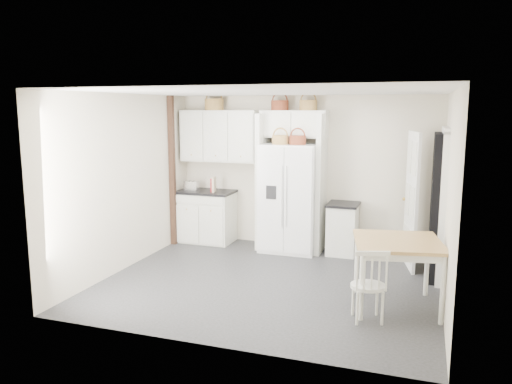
% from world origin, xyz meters
% --- Properties ---
extents(floor, '(4.50, 4.50, 0.00)m').
position_xyz_m(floor, '(0.00, 0.00, 0.00)').
color(floor, '#252526').
rests_on(floor, ground).
extents(ceiling, '(4.50, 4.50, 0.00)m').
position_xyz_m(ceiling, '(0.00, 0.00, 2.60)').
color(ceiling, white).
rests_on(ceiling, wall_back).
extents(wall_back, '(4.50, 0.00, 4.50)m').
position_xyz_m(wall_back, '(0.00, 2.00, 1.30)').
color(wall_back, beige).
rests_on(wall_back, floor).
extents(wall_left, '(0.00, 4.00, 4.00)m').
position_xyz_m(wall_left, '(-2.25, 0.00, 1.30)').
color(wall_left, beige).
rests_on(wall_left, floor).
extents(wall_right, '(0.00, 4.00, 4.00)m').
position_xyz_m(wall_right, '(2.25, 0.00, 1.30)').
color(wall_right, beige).
rests_on(wall_right, floor).
extents(refrigerator, '(0.93, 0.75, 1.80)m').
position_xyz_m(refrigerator, '(-0.15, 1.64, 0.90)').
color(refrigerator, white).
rests_on(refrigerator, floor).
extents(base_cab_left, '(0.96, 0.61, 0.89)m').
position_xyz_m(base_cab_left, '(-1.72, 1.70, 0.45)').
color(base_cab_left, silver).
rests_on(base_cab_left, floor).
extents(base_cab_right, '(0.46, 0.55, 0.81)m').
position_xyz_m(base_cab_right, '(0.73, 1.70, 0.41)').
color(base_cab_right, silver).
rests_on(base_cab_right, floor).
extents(dining_table, '(1.17, 1.17, 0.84)m').
position_xyz_m(dining_table, '(1.70, -0.35, 0.42)').
color(dining_table, olive).
rests_on(dining_table, floor).
extents(windsor_chair, '(0.49, 0.46, 0.81)m').
position_xyz_m(windsor_chair, '(1.42, -0.85, 0.41)').
color(windsor_chair, silver).
rests_on(windsor_chair, floor).
extents(counter_left, '(1.00, 0.65, 0.04)m').
position_xyz_m(counter_left, '(-1.72, 1.70, 0.91)').
color(counter_left, black).
rests_on(counter_left, base_cab_left).
extents(counter_right, '(0.50, 0.59, 0.04)m').
position_xyz_m(counter_right, '(0.73, 1.70, 0.83)').
color(counter_right, black).
rests_on(counter_right, base_cab_right).
extents(toaster, '(0.25, 0.15, 0.17)m').
position_xyz_m(toaster, '(-1.98, 1.64, 1.02)').
color(toaster, silver).
rests_on(toaster, counter_left).
extents(cookbook_red, '(0.04, 0.16, 0.24)m').
position_xyz_m(cookbook_red, '(-1.55, 1.62, 1.05)').
color(cookbook_red, '#A2131B').
rests_on(cookbook_red, counter_left).
extents(cookbook_cream, '(0.06, 0.18, 0.26)m').
position_xyz_m(cookbook_cream, '(-1.53, 1.62, 1.06)').
color(cookbook_cream, '#C7B290').
rests_on(cookbook_cream, counter_left).
extents(basket_upper_b, '(0.34, 0.34, 0.20)m').
position_xyz_m(basket_upper_b, '(-1.60, 1.83, 2.45)').
color(basket_upper_b, brown).
rests_on(basket_upper_b, upper_cabinet).
extents(basket_bridge_a, '(0.30, 0.30, 0.17)m').
position_xyz_m(basket_bridge_a, '(-0.40, 1.83, 2.43)').
color(basket_bridge_a, '#512514').
rests_on(basket_bridge_a, bridge_cabinet).
extents(basket_bridge_b, '(0.29, 0.29, 0.17)m').
position_xyz_m(basket_bridge_b, '(0.09, 1.83, 2.43)').
color(basket_bridge_b, brown).
rests_on(basket_bridge_b, bridge_cabinet).
extents(basket_fridge_a, '(0.27, 0.27, 0.15)m').
position_xyz_m(basket_fridge_a, '(-0.30, 1.54, 1.88)').
color(basket_fridge_a, brown).
rests_on(basket_fridge_a, refrigerator).
extents(basket_fridge_b, '(0.27, 0.27, 0.15)m').
position_xyz_m(basket_fridge_b, '(-0.01, 1.54, 1.88)').
color(basket_fridge_b, '#512514').
rests_on(basket_fridge_b, refrigerator).
extents(upper_cabinet, '(1.40, 0.34, 0.90)m').
position_xyz_m(upper_cabinet, '(-1.50, 1.83, 1.90)').
color(upper_cabinet, silver).
rests_on(upper_cabinet, wall_back).
extents(bridge_cabinet, '(1.12, 0.34, 0.45)m').
position_xyz_m(bridge_cabinet, '(-0.15, 1.83, 2.12)').
color(bridge_cabinet, silver).
rests_on(bridge_cabinet, wall_back).
extents(fridge_panel_left, '(0.08, 0.60, 2.30)m').
position_xyz_m(fridge_panel_left, '(-0.66, 1.70, 1.15)').
color(fridge_panel_left, silver).
rests_on(fridge_panel_left, floor).
extents(fridge_panel_right, '(0.08, 0.60, 2.30)m').
position_xyz_m(fridge_panel_right, '(0.36, 1.70, 1.15)').
color(fridge_panel_right, silver).
rests_on(fridge_panel_right, floor).
extents(trim_post, '(0.09, 0.09, 2.60)m').
position_xyz_m(trim_post, '(-2.20, 1.35, 1.30)').
color(trim_post, '#3D2417').
rests_on(trim_post, floor).
extents(doorway_void, '(0.18, 0.85, 2.05)m').
position_xyz_m(doorway_void, '(2.16, 1.00, 1.02)').
color(doorway_void, black).
rests_on(doorway_void, floor).
extents(door_slab, '(0.21, 0.79, 2.05)m').
position_xyz_m(door_slab, '(1.80, 1.33, 1.02)').
color(door_slab, white).
rests_on(door_slab, floor).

